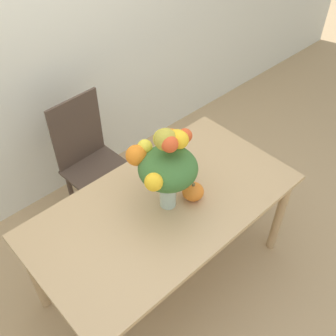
# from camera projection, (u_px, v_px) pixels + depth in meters

# --- Properties ---
(ground_plane) EXTENTS (12.00, 12.00, 0.00)m
(ground_plane) POSITION_uv_depth(u_px,v_px,m) (165.00, 272.00, 2.75)
(ground_plane) COLOR tan
(wall_back) EXTENTS (8.00, 0.06, 2.70)m
(wall_back) POSITION_uv_depth(u_px,v_px,m) (31.00, 30.00, 2.48)
(wall_back) COLOR silver
(wall_back) RESTS_ON ground_plane
(dining_table) EXTENTS (1.57, 0.85, 0.73)m
(dining_table) POSITION_uv_depth(u_px,v_px,m) (165.00, 213.00, 2.31)
(dining_table) COLOR tan
(dining_table) RESTS_ON ground_plane
(flower_vase) EXTENTS (0.42, 0.36, 0.53)m
(flower_vase) POSITION_uv_depth(u_px,v_px,m) (167.00, 162.00, 2.05)
(flower_vase) COLOR #B2CCBC
(flower_vase) RESTS_ON dining_table
(pumpkin) EXTENTS (0.13, 0.13, 0.11)m
(pumpkin) POSITION_uv_depth(u_px,v_px,m) (193.00, 191.00, 2.25)
(pumpkin) COLOR orange
(pumpkin) RESTS_ON dining_table
(dining_chair_near_window) EXTENTS (0.44, 0.44, 0.99)m
(dining_chair_near_window) POSITION_uv_depth(u_px,v_px,m) (92.00, 163.00, 2.82)
(dining_chair_near_window) COLOR #47382D
(dining_chair_near_window) RESTS_ON ground_plane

